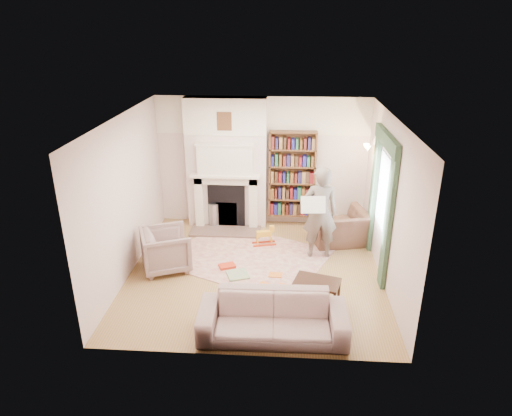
# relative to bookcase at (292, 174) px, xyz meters

# --- Properties ---
(floor) EXTENTS (4.50, 4.50, 0.00)m
(floor) POSITION_rel_bookcase_xyz_m (-0.65, -2.12, -1.18)
(floor) COLOR olive
(floor) RESTS_ON ground
(ceiling) EXTENTS (4.50, 4.50, 0.00)m
(ceiling) POSITION_rel_bookcase_xyz_m (-0.65, -2.12, 1.62)
(ceiling) COLOR white
(ceiling) RESTS_ON wall_back
(wall_back) EXTENTS (4.50, 0.00, 4.50)m
(wall_back) POSITION_rel_bookcase_xyz_m (-0.65, 0.13, 0.22)
(wall_back) COLOR beige
(wall_back) RESTS_ON floor
(wall_front) EXTENTS (4.50, 0.00, 4.50)m
(wall_front) POSITION_rel_bookcase_xyz_m (-0.65, -4.37, 0.22)
(wall_front) COLOR beige
(wall_front) RESTS_ON floor
(wall_left) EXTENTS (0.00, 4.50, 4.50)m
(wall_left) POSITION_rel_bookcase_xyz_m (-2.90, -2.12, 0.22)
(wall_left) COLOR beige
(wall_left) RESTS_ON floor
(wall_right) EXTENTS (0.00, 4.50, 4.50)m
(wall_right) POSITION_rel_bookcase_xyz_m (1.60, -2.12, 0.22)
(wall_right) COLOR beige
(wall_right) RESTS_ON floor
(fireplace) EXTENTS (1.70, 0.58, 2.80)m
(fireplace) POSITION_rel_bookcase_xyz_m (-1.40, -0.07, 0.21)
(fireplace) COLOR beige
(fireplace) RESTS_ON floor
(bookcase) EXTENTS (1.00, 0.24, 1.85)m
(bookcase) POSITION_rel_bookcase_xyz_m (0.00, 0.00, 0.00)
(bookcase) COLOR brown
(bookcase) RESTS_ON floor
(window) EXTENTS (0.02, 0.90, 1.30)m
(window) POSITION_rel_bookcase_xyz_m (1.58, -1.72, 0.27)
(window) COLOR silver
(window) RESTS_ON wall_right
(curtain_left) EXTENTS (0.07, 0.32, 2.40)m
(curtain_left) POSITION_rel_bookcase_xyz_m (1.55, -2.42, 0.02)
(curtain_left) COLOR #2D462D
(curtain_left) RESTS_ON floor
(curtain_right) EXTENTS (0.07, 0.32, 2.40)m
(curtain_right) POSITION_rel_bookcase_xyz_m (1.55, -1.02, 0.02)
(curtain_right) COLOR #2D462D
(curtain_right) RESTS_ON floor
(pelmet) EXTENTS (0.09, 1.70, 0.24)m
(pelmet) POSITION_rel_bookcase_xyz_m (1.54, -1.72, 1.20)
(pelmet) COLOR #2D462D
(pelmet) RESTS_ON wall_right
(wall_sconce) EXTENTS (0.20, 0.24, 0.24)m
(wall_sconce) POSITION_rel_bookcase_xyz_m (1.38, -0.62, 0.72)
(wall_sconce) COLOR gold
(wall_sconce) RESTS_ON wall_right
(rug) EXTENTS (3.41, 3.09, 0.01)m
(rug) POSITION_rel_bookcase_xyz_m (-0.82, -1.60, -1.17)
(rug) COLOR beige
(rug) RESTS_ON floor
(armchair_reading) EXTENTS (1.25, 1.15, 0.69)m
(armchair_reading) POSITION_rel_bookcase_xyz_m (0.97, -0.83, -0.83)
(armchair_reading) COLOR #4C3028
(armchair_reading) RESTS_ON floor
(armchair_left) EXTENTS (1.09, 1.07, 0.77)m
(armchair_left) POSITION_rel_bookcase_xyz_m (-2.27, -2.10, -0.79)
(armchair_left) COLOR gray
(armchair_left) RESTS_ON floor
(sofa) EXTENTS (2.14, 0.87, 0.62)m
(sofa) POSITION_rel_bookcase_xyz_m (-0.27, -3.90, -0.86)
(sofa) COLOR #AA9E8C
(sofa) RESTS_ON floor
(man_reading) EXTENTS (0.69, 0.49, 1.81)m
(man_reading) POSITION_rel_bookcase_xyz_m (0.52, -1.43, -0.27)
(man_reading) COLOR #62584F
(man_reading) RESTS_ON floor
(newspaper) EXTENTS (0.46, 0.17, 0.30)m
(newspaper) POSITION_rel_bookcase_xyz_m (0.37, -1.63, -0.03)
(newspaper) COLOR silver
(newspaper) RESTS_ON man_reading
(coffee_table) EXTENTS (0.80, 0.63, 0.45)m
(coffee_table) POSITION_rel_bookcase_xyz_m (0.40, -3.11, -0.95)
(coffee_table) COLOR black
(coffee_table) RESTS_ON floor
(paraffin_heater) EXTENTS (0.26, 0.26, 0.55)m
(paraffin_heater) POSITION_rel_bookcase_xyz_m (-1.69, -0.22, -0.90)
(paraffin_heater) COLOR #9FA0A6
(paraffin_heater) RESTS_ON floor
(rocking_horse) EXTENTS (0.50, 0.29, 0.41)m
(rocking_horse) POSITION_rel_bookcase_xyz_m (-0.54, -1.05, -0.97)
(rocking_horse) COLOR gold
(rocking_horse) RESTS_ON rug
(board_game) EXTENTS (0.46, 0.46, 0.03)m
(board_game) POSITION_rel_bookcase_xyz_m (-0.95, -2.30, -1.15)
(board_game) COLOR #E7D351
(board_game) RESTS_ON rug
(game_box_lid) EXTENTS (0.34, 0.29, 0.05)m
(game_box_lid) POSITION_rel_bookcase_xyz_m (-1.17, -2.02, -1.14)
(game_box_lid) COLOR red
(game_box_lid) RESTS_ON rug
(comic_annuals) EXTENTS (0.67, 0.63, 0.02)m
(comic_annuals) POSITION_rel_bookcase_xyz_m (-0.29, -2.50, -1.16)
(comic_annuals) COLOR red
(comic_annuals) RESTS_ON rug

